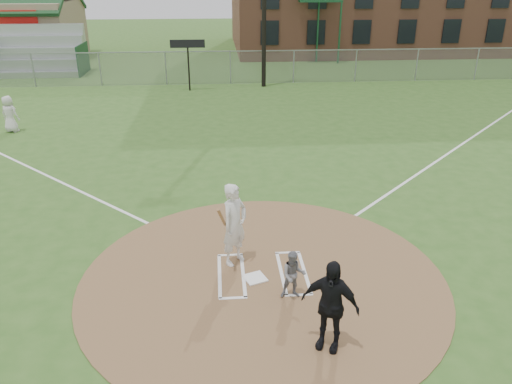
{
  "coord_description": "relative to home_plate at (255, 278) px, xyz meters",
  "views": [
    {
      "loc": [
        -0.94,
        -9.71,
        6.5
      ],
      "look_at": [
        0.0,
        2.0,
        1.3
      ],
      "focal_mm": 35.0,
      "sensor_mm": 36.0,
      "label": 1
    }
  ],
  "objects": [
    {
      "name": "outfield_fence",
      "position": [
        0.19,
        22.04,
        0.98
      ],
      "size": [
        56.08,
        0.08,
        2.03
      ],
      "color": "slate",
      "rests_on": "ground"
    },
    {
      "name": "ondeck_player",
      "position": [
        -9.8,
        12.43,
        0.76
      ],
      "size": [
        0.9,
        0.73,
        1.6
      ],
      "primitive_type": "imported",
      "rotation": [
        0.0,
        0.0,
        2.81
      ],
      "color": "silver",
      "rests_on": "ground"
    },
    {
      "name": "dirt_circle",
      "position": [
        0.19,
        0.04,
        -0.03
      ],
      "size": [
        8.4,
        8.4,
        0.02
      ],
      "primitive_type": "cylinder",
      "color": "brown",
      "rests_on": "ground"
    },
    {
      "name": "umpire",
      "position": [
        1.18,
        -2.34,
        0.91
      ],
      "size": [
        1.17,
        0.91,
        1.85
      ],
      "primitive_type": "imported",
      "rotation": [
        0.0,
        0.0,
        -0.49
      ],
      "color": "black",
      "rests_on": "dirt_circle"
    },
    {
      "name": "batters_boxes",
      "position": [
        0.19,
        0.19,
        -0.01
      ],
      "size": [
        2.08,
        1.88,
        0.01
      ],
      "color": "white",
      "rests_on": "dirt_circle"
    },
    {
      "name": "home_plate",
      "position": [
        0.0,
        0.0,
        0.0
      ],
      "size": [
        0.6,
        0.6,
        0.03
      ],
      "primitive_type": "cube",
      "rotation": [
        0.0,
        0.0,
        0.36
      ],
      "color": "white",
      "rests_on": "dirt_circle"
    },
    {
      "name": "bleachers",
      "position": [
        -12.81,
        26.24,
        1.55
      ],
      "size": [
        6.08,
        3.2,
        3.2
      ],
      "color": "#B7BABF",
      "rests_on": "ground"
    },
    {
      "name": "batter_at_plate",
      "position": [
        -0.43,
        0.77,
        1.01
      ],
      "size": [
        0.87,
        1.14,
        2.04
      ],
      "color": "silver",
      "rests_on": "dirt_circle"
    },
    {
      "name": "foul_line_first",
      "position": [
        9.19,
        9.04,
        -0.03
      ],
      "size": [
        17.04,
        17.04,
        0.01
      ],
      "primitive_type": "cube",
      "rotation": [
        0.0,
        0.0,
        -0.79
      ],
      "color": "white",
      "rests_on": "ground"
    },
    {
      "name": "ground",
      "position": [
        0.19,
        0.04,
        -0.04
      ],
      "size": [
        140.0,
        140.0,
        0.0
      ],
      "primitive_type": "plane",
      "color": "#31581E",
      "rests_on": "ground"
    },
    {
      "name": "foul_line_third",
      "position": [
        -8.81,
        9.04,
        -0.03
      ],
      "size": [
        17.04,
        17.04,
        0.01
      ],
      "primitive_type": "cube",
      "rotation": [
        0.0,
        0.0,
        0.79
      ],
      "color": "white",
      "rests_on": "ground"
    },
    {
      "name": "catcher",
      "position": [
        0.76,
        -0.75,
        0.54
      ],
      "size": [
        0.55,
        0.43,
        1.1
      ],
      "primitive_type": "imported",
      "rotation": [
        0.0,
        0.0,
        -0.03
      ],
      "color": "slate",
      "rests_on": "dirt_circle"
    },
    {
      "name": "scoreboard_sign",
      "position": [
        -2.31,
        20.24,
        2.35
      ],
      "size": [
        2.0,
        0.1,
        2.93
      ],
      "color": "black",
      "rests_on": "ground"
    }
  ]
}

